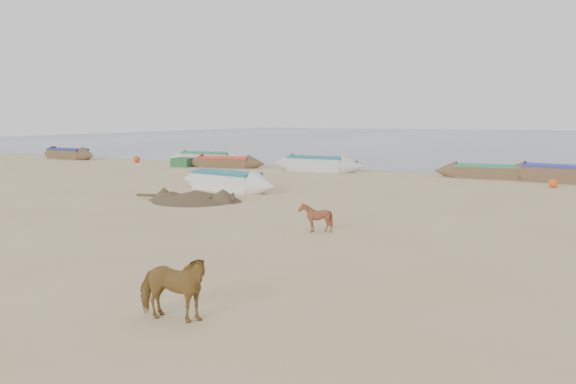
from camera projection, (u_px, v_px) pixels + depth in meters
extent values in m
plane|color=tan|center=(218.00, 248.00, 14.66)|extent=(140.00, 140.00, 0.00)
plane|color=slate|center=(519.00, 139.00, 86.83)|extent=(160.00, 160.00, 0.00)
imported|color=olive|center=(172.00, 288.00, 9.34)|extent=(1.46, 0.86, 1.16)
imported|color=brown|center=(315.00, 217.00, 16.60)|extent=(0.93, 0.86, 0.89)
cone|color=brown|center=(196.00, 195.00, 22.88)|extent=(3.56, 3.56, 0.43)
cube|color=#285A33|center=(184.00, 162.00, 38.51)|extent=(1.40, 1.20, 0.60)
sphere|color=#EE4C16|center=(553.00, 183.00, 27.06)|extent=(0.44, 0.44, 0.44)
cube|color=slate|center=(346.00, 165.00, 36.30)|extent=(1.20, 1.10, 0.56)
sphere|color=#CF3F13|center=(137.00, 159.00, 41.83)|extent=(0.48, 0.48, 0.48)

